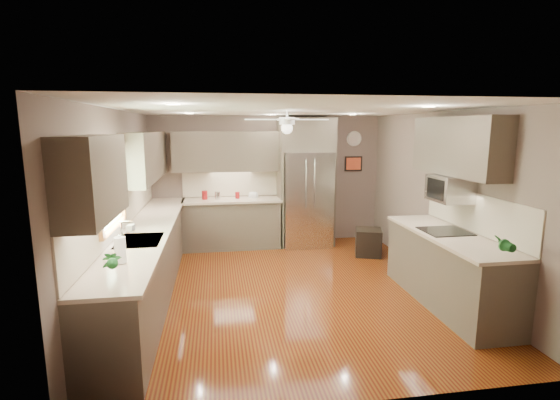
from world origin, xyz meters
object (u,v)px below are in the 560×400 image
object	(u,v)px
soap_bottle	(131,227)
potted_plant_right	(503,244)
stool	(368,242)
potted_plant_left	(110,261)
bowl	(253,197)
canister_b	(217,196)
canister_d	(237,195)
canister_a	(205,195)
paper_towel	(120,250)
microwave	(450,189)
refrigerator	(306,185)

from	to	relation	value
soap_bottle	potted_plant_right	xyz separation A→B (m)	(3.98, -1.60, 0.06)
potted_plant_right	stool	size ratio (longest dim) A/B	0.52
potted_plant_left	bowl	distance (m)	4.31
canister_b	canister_d	xyz separation A→B (m)	(0.38, 0.07, -0.01)
potted_plant_right	canister_a	bearing A→B (deg)	127.89
potted_plant_right	soap_bottle	bearing A→B (deg)	158.12
canister_d	paper_towel	xyz separation A→B (m)	(-1.34, -3.61, 0.08)
potted_plant_left	bowl	world-z (taller)	potted_plant_left
canister_b	soap_bottle	world-z (taller)	soap_bottle
soap_bottle	canister_d	bearing A→B (deg)	58.93
potted_plant_right	paper_towel	size ratio (longest dim) A/B	1.06
soap_bottle	stool	size ratio (longest dim) A/B	0.31
potted_plant_left	paper_towel	world-z (taller)	potted_plant_left
potted_plant_left	potted_plant_right	size ratio (longest dim) A/B	1.08
bowl	stool	world-z (taller)	bowl
canister_a	soap_bottle	bearing A→B (deg)	-109.45
potted_plant_left	stool	bearing A→B (deg)	40.09
microwave	stool	world-z (taller)	microwave
canister_d	soap_bottle	xyz separation A→B (m)	(-1.47, -2.44, 0.03)
soap_bottle	refrigerator	bearing A→B (deg)	40.12
refrigerator	bowl	bearing A→B (deg)	175.46
canister_b	soap_bottle	bearing A→B (deg)	-114.72
potted_plant_left	paper_towel	size ratio (longest dim) A/B	1.14
canister_b	potted_plant_left	xyz separation A→B (m)	(-0.97, -3.93, 0.09)
canister_d	paper_towel	bearing A→B (deg)	-110.34
bowl	soap_bottle	bearing A→B (deg)	-126.15
potted_plant_left	refrigerator	world-z (taller)	refrigerator
bowl	refrigerator	distance (m)	1.04
potted_plant_right	stool	xyz separation A→B (m)	(-0.23, 3.09, -0.85)
paper_towel	refrigerator	bearing A→B (deg)	52.98
refrigerator	stool	distance (m)	1.60
refrigerator	microwave	size ratio (longest dim) A/B	4.45
canister_b	bowl	xyz separation A→B (m)	(0.68, 0.06, -0.05)
potted_plant_right	refrigerator	distance (m)	4.12
potted_plant_right	potted_plant_left	bearing A→B (deg)	179.41
canister_a	soap_bottle	distance (m)	2.57
stool	canister_b	bearing A→B (deg)	161.68
potted_plant_left	stool	size ratio (longest dim) A/B	0.56
bowl	refrigerator	xyz separation A→B (m)	(1.01, -0.08, 0.22)
potted_plant_left	potted_plant_right	world-z (taller)	potted_plant_left
canister_b	potted_plant_left	bearing A→B (deg)	-103.80
canister_a	potted_plant_left	xyz separation A→B (m)	(-0.73, -3.98, 0.08)
canister_a	bowl	bearing A→B (deg)	0.34
paper_towel	potted_plant_right	bearing A→B (deg)	-6.31
soap_bottle	bowl	bearing A→B (deg)	53.85
potted_plant_left	canister_b	bearing A→B (deg)	76.20
canister_a	paper_towel	distance (m)	3.67
canister_b	paper_towel	distance (m)	3.67
soap_bottle	stool	world-z (taller)	soap_bottle
potted_plant_right	paper_towel	distance (m)	3.88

